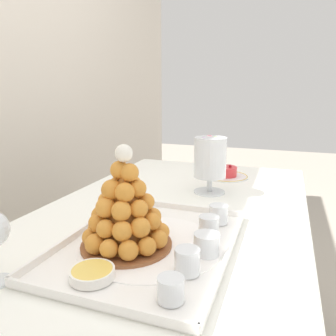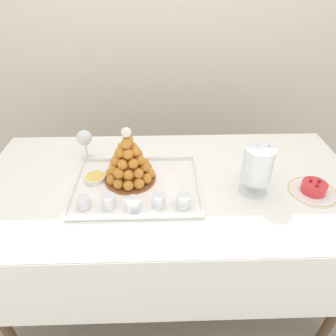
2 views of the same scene
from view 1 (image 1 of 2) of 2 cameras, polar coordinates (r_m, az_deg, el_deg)
The scene contains 11 objects.
buffet_table at distance 1.04m, azimuth -1.75°, elevation -15.28°, with size 1.70×0.85×0.79m.
serving_tray at distance 0.86m, azimuth -3.15°, elevation -13.03°, with size 0.53×0.40×0.02m.
croquembouche at distance 0.81m, azimuth -7.39°, elevation -7.29°, with size 0.22×0.22×0.25m.
dessert_cup_left at distance 0.64m, azimuth 0.50°, elevation -20.26°, with size 0.05×0.05×0.05m.
dessert_cup_mid_left at distance 0.72m, azimuth 3.33°, elevation -15.86°, with size 0.05×0.05×0.05m.
dessert_cup_centre at distance 0.80m, azimuth 6.65°, elevation -13.00°, with size 0.06×0.06×0.05m.
dessert_cup_mid_right at distance 0.89m, azimuth 7.04°, elevation -10.08°, with size 0.05×0.05×0.06m.
dessert_cup_right at distance 0.98m, azimuth 8.67°, elevation -7.97°, with size 0.05×0.05×0.05m.
creme_brulee_ramekin at distance 0.73m, azimuth -12.92°, elevation -17.23°, with size 0.09×0.09×0.02m.
macaron_goblet at distance 1.25m, azimuth 7.30°, elevation 1.63°, with size 0.12×0.12×0.22m.
fruit_tart_plate at distance 1.51m, azimuth 9.87°, elevation -0.95°, with size 0.20×0.20×0.06m.
Camera 1 is at (-0.84, -0.34, 1.18)m, focal length 35.36 mm.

